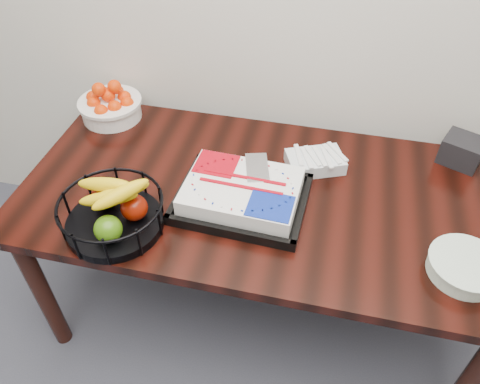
% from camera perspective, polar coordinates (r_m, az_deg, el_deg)
% --- Properties ---
extents(table, '(1.80, 0.90, 0.75)m').
position_cam_1_polar(table, '(1.81, 2.58, -1.87)').
color(table, black).
rests_on(table, ground).
extents(cake_tray, '(0.47, 0.38, 0.09)m').
position_cam_1_polar(cake_tray, '(1.67, 0.24, -0.22)').
color(cake_tray, black).
rests_on(cake_tray, table).
extents(tangerine_bowl, '(0.28, 0.28, 0.18)m').
position_cam_1_polar(tangerine_bowl, '(2.16, -15.59, 10.47)').
color(tangerine_bowl, white).
rests_on(tangerine_bowl, table).
extents(fruit_basket, '(0.35, 0.35, 0.19)m').
position_cam_1_polar(fruit_basket, '(1.62, -15.36, -2.27)').
color(fruit_basket, black).
rests_on(fruit_basket, table).
extents(plate_stack, '(0.23, 0.23, 0.06)m').
position_cam_1_polar(plate_stack, '(1.63, 25.70, -8.24)').
color(plate_stack, white).
rests_on(plate_stack, table).
extents(fork_bag, '(0.25, 0.21, 0.06)m').
position_cam_1_polar(fork_bag, '(1.85, 9.13, 3.73)').
color(fork_bag, silver).
rests_on(fork_bag, table).
extents(napkin_box, '(0.19, 0.18, 0.11)m').
position_cam_1_polar(napkin_box, '(2.04, 25.46, 4.57)').
color(napkin_box, black).
rests_on(napkin_box, table).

